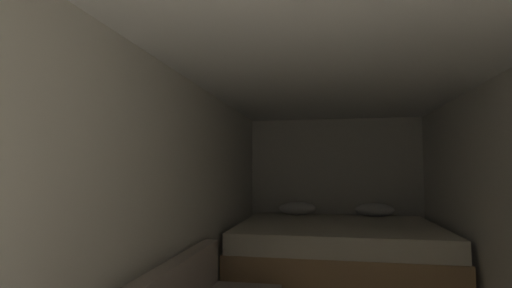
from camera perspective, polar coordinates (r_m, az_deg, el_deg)
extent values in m
cube|color=silver|center=(5.49, 11.80, -6.89)|extent=(2.47, 0.05, 2.03)
cube|color=silver|center=(2.92, -11.74, -9.63)|extent=(0.05, 5.53, 2.03)
cube|color=white|center=(2.79, 12.69, 11.66)|extent=(2.47, 5.53, 0.05)
cube|color=tan|center=(4.60, 12.20, -17.22)|extent=(2.25, 1.86, 0.49)
cube|color=beige|center=(4.54, 12.14, -12.95)|extent=(2.21, 1.82, 0.21)
ellipsoid|color=white|center=(5.25, 6.29, -9.64)|extent=(0.50, 0.29, 0.18)
ellipsoid|color=white|center=(5.27, 17.47, -9.47)|extent=(0.50, 0.29, 0.18)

